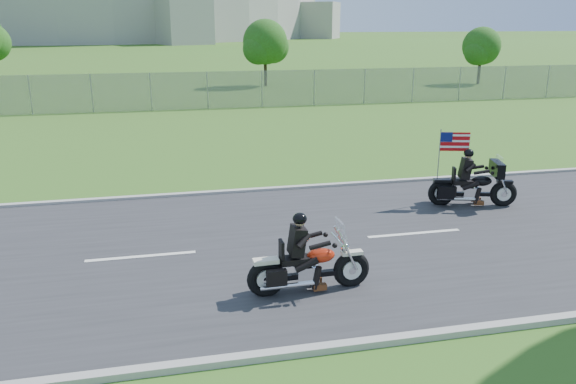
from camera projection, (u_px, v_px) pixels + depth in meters
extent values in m
plane|color=#3B5A1C|center=(238.00, 250.00, 11.87)|extent=(420.00, 420.00, 0.00)
cube|color=#28282B|center=(238.00, 249.00, 11.87)|extent=(120.00, 8.00, 0.04)
cube|color=#9E9B93|center=(219.00, 193.00, 15.64)|extent=(120.00, 0.18, 0.12)
cube|color=#9E9B93|center=(275.00, 355.00, 8.08)|extent=(120.00, 0.18, 0.12)
cube|color=gray|center=(92.00, 93.00, 29.22)|extent=(60.00, 0.03, 2.00)
cylinder|color=#A3A099|center=(92.00, 1.00, 163.50)|extent=(130.00, 130.00, 20.00)
cylinder|color=#382316|center=(265.00, 69.00, 40.74)|extent=(0.22, 0.22, 2.52)
sphere|color=#264412|center=(265.00, 42.00, 40.18)|extent=(3.20, 3.20, 3.20)
sphere|color=#264412|center=(273.00, 47.00, 40.87)|extent=(2.40, 2.40, 2.40)
sphere|color=#264412|center=(258.00, 49.00, 39.83)|extent=(2.24, 2.24, 2.24)
cylinder|color=#382316|center=(479.00, 69.00, 42.20)|extent=(0.22, 0.22, 2.24)
sphere|color=#264412|center=(481.00, 46.00, 41.71)|extent=(2.80, 2.80, 2.80)
sphere|color=#264412|center=(485.00, 50.00, 42.31)|extent=(2.10, 2.10, 2.10)
sphere|color=#264412|center=(477.00, 52.00, 41.40)|extent=(1.96, 1.96, 1.96)
torus|color=black|center=(351.00, 269.00, 10.13)|extent=(0.69, 0.19, 0.68)
torus|color=black|center=(266.00, 279.00, 9.77)|extent=(0.69, 0.19, 0.68)
ellipsoid|color=red|center=(321.00, 255.00, 9.90)|extent=(0.53, 0.31, 0.26)
cube|color=black|center=(294.00, 260.00, 9.80)|extent=(0.52, 0.29, 0.11)
cube|color=black|center=(297.00, 241.00, 9.70)|extent=(0.23, 0.38, 0.51)
sphere|color=black|center=(300.00, 219.00, 9.60)|extent=(0.26, 0.26, 0.25)
cube|color=silver|center=(341.00, 230.00, 9.85)|extent=(0.05, 0.43, 0.37)
torus|color=black|center=(503.00, 194.00, 14.51)|extent=(0.71, 0.34, 0.69)
torus|color=black|center=(441.00, 193.00, 14.59)|extent=(0.71, 0.34, 0.69)
ellipsoid|color=black|center=(482.00, 181.00, 14.44)|extent=(0.58, 0.43, 0.26)
cube|color=black|center=(462.00, 182.00, 14.47)|extent=(0.57, 0.41, 0.11)
cube|color=black|center=(465.00, 168.00, 14.37)|extent=(0.31, 0.42, 0.51)
sphere|color=black|center=(469.00, 153.00, 14.24)|extent=(0.31, 0.31, 0.25)
cube|color=black|center=(497.00, 169.00, 14.33)|extent=(0.39, 0.78, 0.37)
cube|color=#B70C11|center=(455.00, 142.00, 14.36)|extent=(0.73, 0.21, 0.49)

